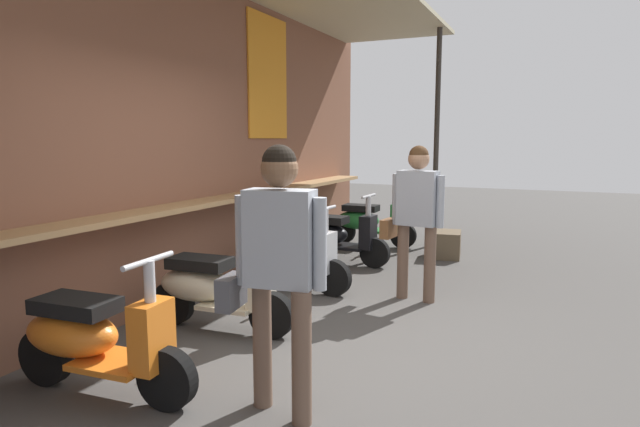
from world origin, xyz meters
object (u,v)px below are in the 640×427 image
Objects in this scene: scooter_orange at (92,338)px; scooter_black at (335,235)px; scooter_green at (368,221)px; scooter_cream at (212,287)px; scooter_silver at (287,256)px; shopper_with_handbag at (278,255)px; merchandise_crate at (446,244)px; shopper_passing at (416,208)px.

scooter_black is at bearing 85.95° from scooter_orange.
scooter_black is 1.00× the size of scooter_green.
scooter_cream is at bearing -88.37° from scooter_black.
scooter_orange is 1.33m from scooter_cream.
shopper_with_handbag reaches higher than scooter_silver.
shopper_with_handbag is (-3.86, -1.25, 0.62)m from scooter_black.
shopper_with_handbag is (-1.05, -1.25, 0.62)m from scooter_cream.
scooter_orange is at bearing 165.83° from merchandise_crate.
shopper_with_handbag reaches higher than scooter_cream.
merchandise_crate is at bearing -170.96° from shopper_passing.
scooter_silver is 2.75m from scooter_green.
shopper_with_handbag is at bearing 2.83° from shopper_passing.
scooter_orange is 2.75m from scooter_silver.
scooter_green is 0.86× the size of shopper_passing.
shopper_passing is (2.95, -1.41, 0.59)m from scooter_orange.
merchandise_crate is at bearing 67.57° from scooter_cream.
scooter_black and scooter_green have the same top height.
merchandise_crate is at bearing 39.75° from scooter_black.
scooter_black is 4.10m from shopper_with_handbag.
shopper_passing is 3.14× the size of merchandise_crate.
scooter_cream is 1.75m from shopper_with_handbag.
scooter_cream is 1.00× the size of scooter_black.
scooter_orange is at bearing -93.63° from scooter_cream.
scooter_cream is at bearing -34.80° from shopper_passing.
shopper_with_handbag reaches higher than scooter_orange.
scooter_green is (4.17, 0.00, 0.00)m from scooter_cream.
scooter_orange is 2.71× the size of merchandise_crate.
scooter_silver is (1.42, 0.00, 0.00)m from scooter_cream.
scooter_cream is (1.33, 0.00, 0.00)m from scooter_orange.
scooter_orange and scooter_green have the same top height.
scooter_silver is 1.39m from scooter_black.
scooter_orange is 5.33m from merchandise_crate.
scooter_cream is at bearing 85.95° from scooter_orange.
scooter_orange and scooter_black have the same top height.
merchandise_crate is at bearing 170.68° from shopper_with_handbag.
shopper_passing is 2.35m from merchandise_crate.
scooter_green is (2.75, 0.00, 0.00)m from scooter_silver.
scooter_cream is 2.81m from scooter_black.
scooter_green is 2.97m from shopper_passing.
scooter_green is at bearing 85.95° from scooter_orange.
scooter_cream and scooter_silver have the same top height.
scooter_cream is at bearing -86.74° from scooter_silver.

